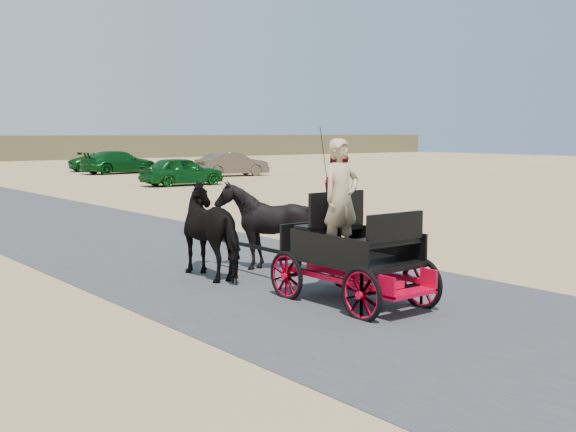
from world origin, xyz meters
TOP-DOWN VIEW (x-y plane):
  - ground at (0.00, 0.00)m, footprint 140.00×140.00m
  - road at (0.00, 0.00)m, footprint 6.00×140.00m
  - carriage at (-0.09, -2.32)m, footprint 1.30×2.40m
  - horse_left at (-0.64, 0.68)m, footprint 0.91×2.01m
  - horse_right at (0.46, 0.68)m, footprint 1.37×1.54m
  - driver_man at (-0.29, -2.27)m, footprint 0.66×0.43m
  - passenger_woman at (0.21, -1.72)m, footprint 0.77×0.60m
  - car_a at (10.46, 21.37)m, footprint 4.26×1.82m
  - car_b at (16.88, 26.50)m, footprint 4.56×2.08m
  - car_c at (12.65, 33.31)m, footprint 5.20×2.45m
  - car_d at (12.83, 36.92)m, footprint 4.28×2.50m

SIDE VIEW (x-z plane):
  - ground at x=0.00m, z-range 0.00..0.00m
  - road at x=0.00m, z-range 0.00..0.01m
  - carriage at x=-0.09m, z-range 0.00..0.72m
  - car_d at x=12.83m, z-range 0.00..1.12m
  - car_a at x=10.46m, z-range 0.00..1.44m
  - car_b at x=16.88m, z-range 0.00..1.45m
  - car_c at x=12.65m, z-range 0.00..1.47m
  - horse_left at x=-0.64m, z-range 0.00..1.70m
  - horse_right at x=0.46m, z-range 0.00..1.70m
  - passenger_woman at x=0.21m, z-range 0.72..2.30m
  - driver_man at x=-0.29m, z-range 0.72..2.52m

